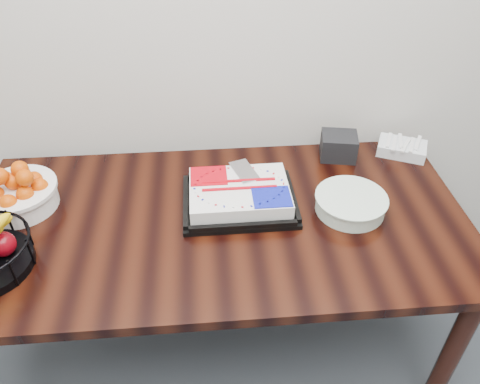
{
  "coord_description": "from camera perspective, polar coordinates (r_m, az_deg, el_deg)",
  "views": [
    {
      "loc": [
        -0.03,
        0.73,
        1.88
      ],
      "look_at": [
        0.08,
        2.04,
        0.83
      ],
      "focal_mm": 35.0,
      "sensor_mm": 36.0,
      "label": 1
    }
  ],
  "objects": [
    {
      "name": "plate_stack",
      "position": [
        1.75,
        13.32,
        -1.36
      ],
      "size": [
        0.26,
        0.26,
        0.06
      ],
      "color": "white",
      "rests_on": "table"
    },
    {
      "name": "fork_bag",
      "position": [
        2.13,
        19.12,
        5.11
      ],
      "size": [
        0.23,
        0.2,
        0.06
      ],
      "color": "silver",
      "rests_on": "table"
    },
    {
      "name": "cake_tray",
      "position": [
        1.73,
        -0.08,
        -0.43
      ],
      "size": [
        0.42,
        0.33,
        0.09
      ],
      "color": "black",
      "rests_on": "table"
    },
    {
      "name": "napkin_box",
      "position": [
        2.02,
        11.92,
        5.51
      ],
      "size": [
        0.17,
        0.15,
        0.1
      ],
      "primitive_type": "cube",
      "rotation": [
        0.0,
        0.0,
        -0.19
      ],
      "color": "black",
      "rests_on": "table"
    },
    {
      "name": "table",
      "position": [
        1.76,
        -2.42,
        -5.2
      ],
      "size": [
        1.8,
        0.9,
        0.75
      ],
      "color": "black",
      "rests_on": "ground"
    },
    {
      "name": "tangerine_bowl",
      "position": [
        1.88,
        -25.62,
        0.29
      ],
      "size": [
        0.29,
        0.29,
        0.18
      ],
      "color": "white",
      "rests_on": "table"
    }
  ]
}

